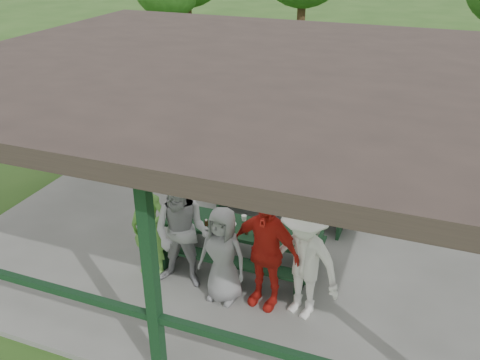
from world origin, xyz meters
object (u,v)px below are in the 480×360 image
at_px(picnic_table_far, 286,191).
at_px(contestant_red, 265,251).
at_px(spectator_lblue, 252,156).
at_px(farm_trailer, 274,73).
at_px(contestant_grey_left, 182,233).
at_px(picnic_table_near, 242,240).
at_px(spectator_grey, 335,169).
at_px(contestant_green, 149,227).
at_px(contestant_grey_mid, 223,255).
at_px(spectator_blue, 218,135).
at_px(pickup_truck, 440,82).
at_px(contestant_white_fedora, 303,261).

distance_m(picnic_table_far, contestant_red, 2.89).
bearing_deg(spectator_lblue, picnic_table_far, 131.29).
xyz_separation_m(picnic_table_far, farm_trailer, (-2.79, 8.10, 0.17)).
bearing_deg(contestant_grey_left, picnic_table_near, 46.40).
height_order(picnic_table_near, spectator_grey, spectator_grey).
distance_m(contestant_green, spectator_grey, 4.27).
bearing_deg(picnic_table_near, spectator_grey, 69.89).
height_order(contestant_grey_mid, spectator_grey, contestant_grey_mid).
relative_size(picnic_table_near, contestant_green, 1.45).
bearing_deg(contestant_green, picnic_table_far, 67.61).
relative_size(contestant_green, spectator_blue, 1.01).
distance_m(picnic_table_near, pickup_truck, 11.45).
distance_m(picnic_table_near, contestant_white_fedora, 1.60).
height_order(contestant_grey_left, spectator_grey, contestant_grey_left).
bearing_deg(contestant_red, contestant_grey_left, -168.24).
bearing_deg(spectator_lblue, contestant_green, 71.77).
xyz_separation_m(contestant_grey_mid, spectator_lblue, (-0.86, 3.74, -0.04)).
bearing_deg(farm_trailer, contestant_grey_mid, -98.35).
bearing_deg(contestant_grey_left, pickup_truck, 69.01).
height_order(spectator_blue, pickup_truck, spectator_blue).
relative_size(picnic_table_near, contestant_white_fedora, 1.36).
xyz_separation_m(picnic_table_near, contestant_grey_mid, (0.05, -0.94, 0.32)).
height_order(contestant_grey_left, spectator_lblue, contestant_grey_left).
distance_m(contestant_green, pickup_truck, 12.58).
relative_size(contestant_green, contestant_white_fedora, 0.94).
bearing_deg(contestant_grey_mid, contestant_grey_left, 177.55).
height_order(picnic_table_far, pickup_truck, pickup_truck).
distance_m(spectator_lblue, farm_trailer, 7.51).
distance_m(contestant_grey_left, spectator_lblue, 3.65).
bearing_deg(spectator_blue, contestant_green, 86.58).
distance_m(contestant_grey_mid, contestant_red, 0.66).
height_order(contestant_green, contestant_grey_left, contestant_grey_left).
relative_size(contestant_red, spectator_blue, 1.05).
relative_size(contestant_grey_mid, pickup_truck, 0.32).
xyz_separation_m(spectator_lblue, spectator_grey, (1.83, -0.00, 0.00)).
height_order(contestant_white_fedora, farm_trailer, contestant_white_fedora).
relative_size(contestant_green, spectator_lblue, 1.20).
distance_m(contestant_grey_left, farm_trailer, 11.10).
distance_m(spectator_blue, farm_trailer, 6.83).
xyz_separation_m(picnic_table_far, contestant_green, (-1.51, -2.77, 0.43)).
bearing_deg(spectator_grey, spectator_lblue, 6.85).
relative_size(picnic_table_far, contestant_grey_mid, 1.73).
xyz_separation_m(picnic_table_near, spectator_lblue, (-0.81, 2.80, 0.28)).
relative_size(picnic_table_far, pickup_truck, 0.55).
distance_m(picnic_table_far, farm_trailer, 8.56).
distance_m(contestant_white_fedora, spectator_grey, 3.66).
bearing_deg(spectator_blue, contestant_red, 110.56).
xyz_separation_m(contestant_green, farm_trailer, (-1.28, 10.87, -0.27)).
relative_size(contestant_green, farm_trailer, 0.43).
xyz_separation_m(picnic_table_far, spectator_grey, (0.82, 0.80, 0.28)).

